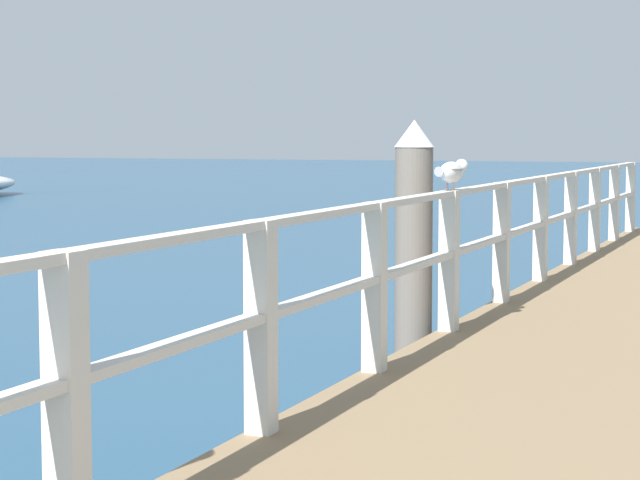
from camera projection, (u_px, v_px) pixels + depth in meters
pier_railing at (478, 236)px, 9.15m from camera, size 0.12×17.43×0.99m
dock_piling_far at (414, 245)px, 8.92m from camera, size 0.29×0.29×1.86m
seagull_foreground at (452, 171)px, 8.42m from camera, size 0.21×0.48×0.21m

